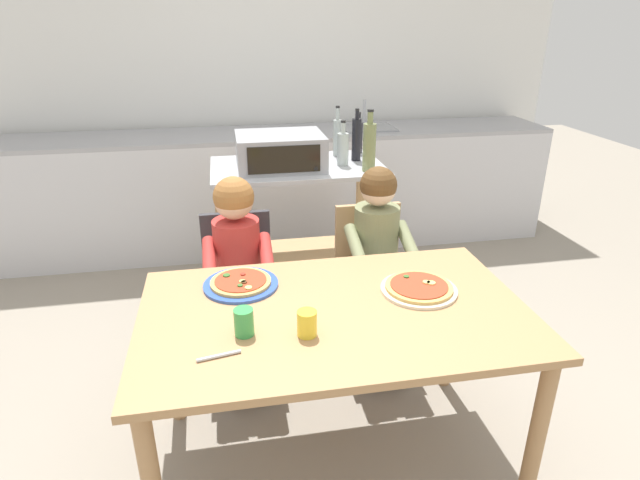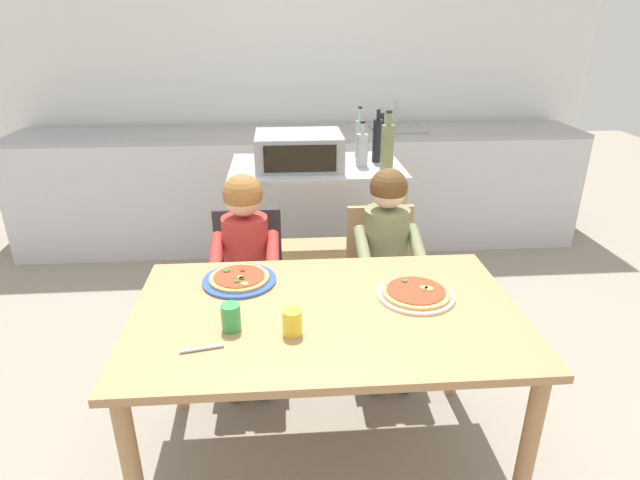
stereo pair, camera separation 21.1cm
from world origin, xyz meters
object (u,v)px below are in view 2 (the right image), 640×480
Objects in this scene: bottle_brown_beer at (377,140)px; child_in_olive_shirt at (388,252)px; kitchen_island_cart at (316,214)px; bottle_squat_spirits at (387,148)px; bottle_dark_olive_oil at (359,137)px; child_in_red_shirt at (245,256)px; pizza_plate_cream at (416,293)px; bottle_clear_vinegar at (381,137)px; drinking_cup_yellow at (292,322)px; serving_spoon at (202,349)px; pizza_plate_blue_rimmed at (239,279)px; dining_chair_left at (249,279)px; dining_table at (326,331)px; dining_chair_right at (381,275)px; bottle_tall_green_wine at (362,149)px; toaster_oven at (299,150)px; drinking_cup_green at (231,317)px.

bottle_brown_beer is 0.85m from child_in_olive_shirt.
kitchen_island_cart is 0.61m from bottle_squat_spirits.
bottle_dark_olive_oil is 0.96m from child_in_olive_shirt.
pizza_plate_cream is at bearing -38.05° from child_in_red_shirt.
bottle_clear_vinegar is at bearing 85.15° from pizza_plate_cream.
kitchen_island_cart is 2.94× the size of bottle_squat_spirits.
bottle_brown_beer is at bearing 70.09° from drinking_cup_yellow.
bottle_dark_olive_oil is at bearing 90.76° from pizza_plate_cream.
child_in_olive_shirt is at bearing 46.88° from serving_spoon.
pizza_plate_blue_rimmed and pizza_plate_cream have the same top height.
drinking_cup_yellow is (0.20, -0.87, 0.29)m from dining_chair_left.
kitchen_island_cart is 1.28m from pizza_plate_cream.
pizza_plate_cream is at bearing -93.00° from bottle_brown_beer.
kitchen_island_cart is 0.70× the size of dining_table.
bottle_brown_beer is 0.85m from dining_chair_right.
drinking_cup_yellow is at bearing -105.64° from bottle_dark_olive_oil.
dining_chair_right is (0.04, -0.54, -0.53)m from bottle_tall_green_wine.
child_in_red_shirt reaches higher than dining_table.
dining_table is (-0.48, -1.55, -0.38)m from bottle_clear_vinegar.
toaster_oven is 0.36m from bottle_tall_green_wine.
drinking_cup_yellow is at bearing -109.91° from bottle_brown_beer.
bottle_tall_green_wine reaches higher than child_in_red_shirt.
pizza_plate_blue_rimmed is at bearing -123.83° from bottle_brown_beer.
dining_chair_left is 0.55m from pizza_plate_blue_rimmed.
drinking_cup_yellow is 0.31m from serving_spoon.
dining_chair_right is (-0.08, -0.40, -0.57)m from bottle_squat_spirits.
bottle_tall_green_wine is at bearing -9.11° from kitchen_island_cart.
dining_chair_left is (-0.66, -0.77, -0.55)m from bottle_dark_olive_oil.
toaster_oven is 1.11m from pizza_plate_blue_rimmed.
bottle_tall_green_wine reaches higher than drinking_cup_green.
serving_spoon is at bearing -95.42° from dining_chair_left.
serving_spoon is at bearing -96.21° from child_in_red_shirt.
pizza_plate_cream is at bearing 24.67° from drinking_cup_yellow.
drinking_cup_green is (-0.65, -1.37, -0.24)m from bottle_tall_green_wine.
toaster_oven is 1.93× the size of bottle_clear_vinegar.
pizza_plate_blue_rimmed is (-0.81, -1.30, -0.28)m from bottle_clear_vinegar.
bottle_clear_vinegar is at bearing 82.44° from child_in_olive_shirt.
child_in_olive_shirt is (-0.07, -0.76, -0.38)m from bottle_brown_beer.
pizza_plate_cream is 0.71m from drinking_cup_green.
child_in_olive_shirt is 7.44× the size of serving_spoon.
dining_chair_left is at bearing 136.17° from pizza_plate_cream.
bottle_brown_beer reaches higher than bottle_tall_green_wine.
child_in_red_shirt is at bearing -130.69° from bottle_clear_vinegar.
toaster_oven is 0.86m from child_in_olive_shirt.
pizza_plate_cream is at bearing -13.90° from pizza_plate_blue_rimmed.
bottle_brown_beer is 0.30× the size of child_in_red_shirt.
pizza_plate_blue_rimmed reaches higher than serving_spoon.
dining_chair_right is at bearing -63.21° from kitchen_island_cart.
kitchen_island_cart reaches higher than serving_spoon.
child_in_red_shirt reaches higher than kitchen_island_cart.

